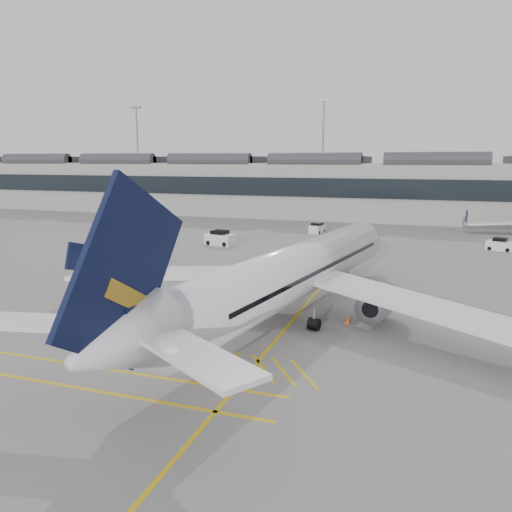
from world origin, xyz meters
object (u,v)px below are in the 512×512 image
(ramp_agent_b, at_px, (256,285))
(pushback_tug, at_px, (115,305))
(belt_loader, at_px, (243,289))
(airliner_main, at_px, (292,274))
(baggage_cart_a, at_px, (193,301))
(ramp_agent_a, at_px, (275,284))

(ramp_agent_b, xyz_separation_m, pushback_tug, (-8.91, -8.14, -0.35))
(belt_loader, bearing_deg, ramp_agent_b, -7.30)
(belt_loader, bearing_deg, airliner_main, -55.36)
(ramp_agent_b, distance_m, pushback_tug, 12.08)
(pushback_tug, bearing_deg, belt_loader, 64.55)
(airliner_main, height_order, belt_loader, airliner_main)
(baggage_cart_a, relative_size, pushback_tug, 0.74)
(ramp_agent_b, bearing_deg, belt_loader, -30.87)
(ramp_agent_a, bearing_deg, airliner_main, -106.50)
(baggage_cart_a, xyz_separation_m, ramp_agent_a, (4.32, 7.95, -0.13))
(airliner_main, relative_size, ramp_agent_b, 23.03)
(belt_loader, relative_size, ramp_agent_b, 2.42)
(pushback_tug, bearing_deg, airliner_main, 32.70)
(ramp_agent_a, xyz_separation_m, ramp_agent_b, (-1.32, -1.56, 0.12))
(airliner_main, height_order, pushback_tug, airliner_main)
(ramp_agent_b, height_order, pushback_tug, ramp_agent_b)
(ramp_agent_b, bearing_deg, airliner_main, 93.25)
(airliner_main, xyz_separation_m, ramp_agent_a, (-3.16, 6.36, -2.53))
(ramp_agent_a, bearing_deg, ramp_agent_b, -173.09)
(belt_loader, distance_m, ramp_agent_b, 1.27)
(airliner_main, relative_size, ramp_agent_a, 26.42)
(airliner_main, distance_m, ramp_agent_a, 7.54)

